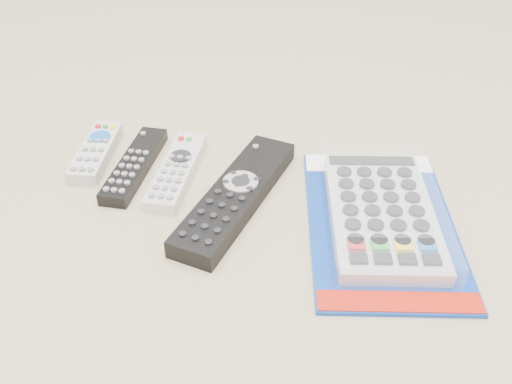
% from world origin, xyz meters
% --- Properties ---
extents(remote_small_grey, '(0.06, 0.15, 0.02)m').
position_xyz_m(remote_small_grey, '(-0.20, 0.02, 0.01)').
color(remote_small_grey, '#ACACAF').
rests_on(remote_small_grey, ground).
extents(remote_slim_black, '(0.05, 0.18, 0.02)m').
position_xyz_m(remote_slim_black, '(-0.13, 0.01, 0.01)').
color(remote_slim_black, black).
rests_on(remote_slim_black, ground).
extents(remote_silver_dvd, '(0.05, 0.18, 0.02)m').
position_xyz_m(remote_silver_dvd, '(-0.07, 0.01, 0.01)').
color(remote_silver_dvd, silver).
rests_on(remote_silver_dvd, ground).
extents(remote_large_black, '(0.11, 0.27, 0.03)m').
position_xyz_m(remote_large_black, '(0.03, -0.04, 0.01)').
color(remote_large_black, black).
rests_on(remote_large_black, ground).
extents(jumbo_remote_packaged, '(0.24, 0.33, 0.04)m').
position_xyz_m(jumbo_remote_packaged, '(0.22, -0.03, 0.02)').
color(jumbo_remote_packaged, navy).
rests_on(jumbo_remote_packaged, ground).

